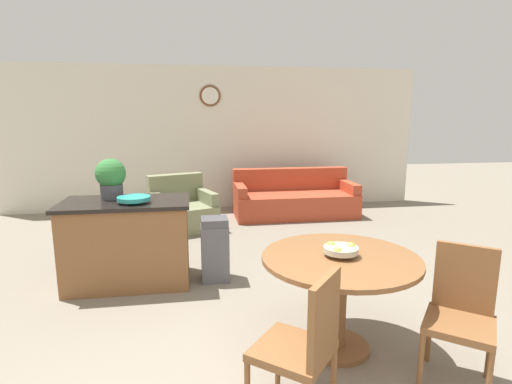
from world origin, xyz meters
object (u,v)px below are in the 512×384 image
(dining_chair_near_left, at_px, (305,342))
(couch, at_px, (294,200))
(dining_table, at_px, (340,278))
(fruit_bowl, at_px, (341,250))
(potted_plant, at_px, (111,177))
(trash_bin, at_px, (215,249))
(armchair, at_px, (182,211))
(dining_chair_near_right, at_px, (461,309))
(kitchen_island, at_px, (128,242))
(teal_bowl, at_px, (134,199))

(dining_chair_near_left, xyz_separation_m, couch, (1.20, 4.87, -0.23))
(dining_table, relative_size, dining_chair_near_left, 1.27)
(fruit_bowl, height_order, potted_plant, potted_plant)
(trash_bin, xyz_separation_m, armchair, (-0.40, 2.13, -0.06))
(dining_table, height_order, fruit_bowl, fruit_bowl)
(dining_chair_near_right, xyz_separation_m, potted_plant, (-2.61, 2.17, 0.63))
(potted_plant, bearing_deg, dining_table, -41.49)
(dining_table, height_order, armchair, armchair)
(dining_chair_near_right, height_order, potted_plant, potted_plant)
(armchair, bearing_deg, kitchen_island, -124.09)
(dining_chair_near_left, height_order, dining_chair_near_right, same)
(dining_table, relative_size, couch, 0.55)
(dining_table, bearing_deg, dining_chair_near_left, -124.41)
(dining_table, height_order, potted_plant, potted_plant)
(kitchen_island, height_order, couch, kitchen_island)
(dining_chair_near_left, xyz_separation_m, fruit_bowl, (0.46, 0.68, 0.30))
(dining_table, height_order, trash_bin, dining_table)
(dining_chair_near_left, xyz_separation_m, trash_bin, (-0.39, 2.17, -0.16))
(dining_chair_near_left, bearing_deg, kitchen_island, 70.09)
(kitchen_island, bearing_deg, potted_plant, 135.46)
(dining_chair_near_right, bearing_deg, potted_plant, -0.08)
(dining_chair_near_left, xyz_separation_m, kitchen_island, (-1.31, 2.23, -0.05))
(dining_chair_near_left, height_order, potted_plant, potted_plant)
(kitchen_island, bearing_deg, fruit_bowl, -41.19)
(dining_chair_near_left, height_order, teal_bowl, teal_bowl)
(dining_table, height_order, couch, couch)
(couch, relative_size, armchair, 1.86)
(dining_chair_near_right, bearing_deg, dining_chair_near_left, 50.30)
(dining_chair_near_right, relative_size, trash_bin, 1.33)
(teal_bowl, height_order, couch, teal_bowl)
(potted_plant, bearing_deg, armchair, 70.57)
(potted_plant, distance_m, armchair, 2.20)
(kitchen_island, xyz_separation_m, potted_plant, (-0.16, 0.16, 0.68))
(dining_chair_near_right, xyz_separation_m, teal_bowl, (-2.35, 1.90, 0.44))
(fruit_bowl, relative_size, potted_plant, 0.60)
(dining_chair_near_right, distance_m, kitchen_island, 3.17)
(dining_table, height_order, kitchen_island, kitchen_island)
(dining_chair_near_left, distance_m, teal_bowl, 2.47)
(dining_chair_near_right, bearing_deg, fruit_bowl, 5.27)
(teal_bowl, bearing_deg, trash_bin, 4.01)
(dining_chair_near_left, bearing_deg, fruit_bowl, 5.45)
(dining_table, relative_size, kitchen_island, 0.89)
(dining_chair_near_left, distance_m, fruit_bowl, 0.87)
(fruit_bowl, relative_size, armchair, 0.22)
(trash_bin, bearing_deg, dining_chair_near_right, -51.94)
(kitchen_island, distance_m, couch, 3.65)
(dining_chair_near_left, bearing_deg, dining_chair_near_right, -39.70)
(dining_chair_near_left, distance_m, potted_plant, 2.87)
(kitchen_island, height_order, teal_bowl, teal_bowl)
(dining_chair_near_right, distance_m, couch, 4.67)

